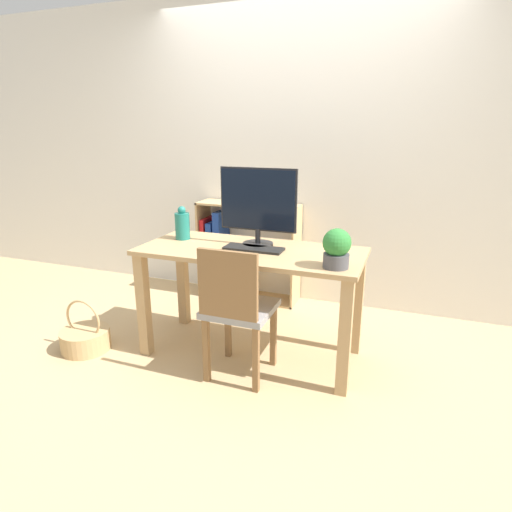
# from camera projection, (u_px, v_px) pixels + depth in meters

# --- Properties ---
(ground_plane) EXTENTS (10.00, 10.00, 0.00)m
(ground_plane) POSITION_uv_depth(u_px,v_px,m) (251.00, 352.00, 3.01)
(ground_plane) COLOR tan
(wall_back) EXTENTS (8.00, 0.05, 2.60)m
(wall_back) POSITION_uv_depth(u_px,v_px,m) (298.00, 154.00, 3.64)
(wall_back) COLOR silver
(wall_back) RESTS_ON ground_plane
(desk) EXTENTS (1.47, 0.64, 0.75)m
(desk) POSITION_uv_depth(u_px,v_px,m) (251.00, 270.00, 2.83)
(desk) COLOR tan
(desk) RESTS_ON ground_plane
(monitor) EXTENTS (0.53, 0.21, 0.52)m
(monitor) POSITION_uv_depth(u_px,v_px,m) (258.00, 203.00, 2.81)
(monitor) COLOR #232326
(monitor) RESTS_ON desk
(keyboard) EXTENTS (0.39, 0.14, 0.02)m
(keyboard) POSITION_uv_depth(u_px,v_px,m) (254.00, 249.00, 2.78)
(keyboard) COLOR black
(keyboard) RESTS_ON desk
(vase) EXTENTS (0.10, 0.10, 0.24)m
(vase) POSITION_uv_depth(u_px,v_px,m) (182.00, 225.00, 3.02)
(vase) COLOR #1E7266
(vase) RESTS_ON desk
(potted_plant) EXTENTS (0.16, 0.16, 0.23)m
(potted_plant) POSITION_uv_depth(u_px,v_px,m) (337.00, 248.00, 2.39)
(potted_plant) COLOR #4C4C51
(potted_plant) RESTS_ON desk
(chair) EXTENTS (0.40, 0.40, 0.87)m
(chair) POSITION_uv_depth(u_px,v_px,m) (237.00, 307.00, 2.57)
(chair) COLOR gray
(chair) RESTS_ON ground_plane
(bookshelf) EXTENTS (0.91, 0.28, 0.88)m
(bookshelf) POSITION_uv_depth(u_px,v_px,m) (232.00, 258.00, 3.94)
(bookshelf) COLOR tan
(bookshelf) RESTS_ON ground_plane
(basket) EXTENTS (0.34, 0.34, 0.38)m
(basket) POSITION_uv_depth(u_px,v_px,m) (85.00, 338.00, 3.03)
(basket) COLOR tan
(basket) RESTS_ON ground_plane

